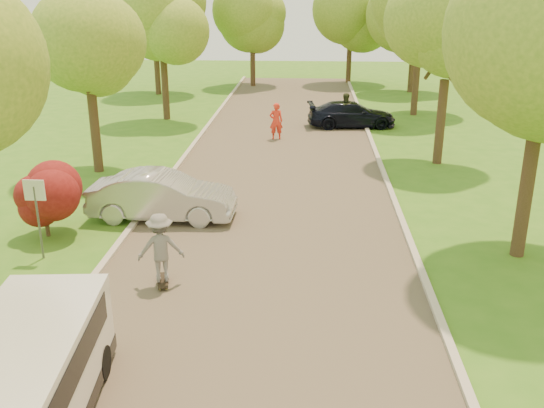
% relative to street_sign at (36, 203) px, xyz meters
% --- Properties ---
extents(ground, '(100.00, 100.00, 0.00)m').
position_rel_street_sign_xyz_m(ground, '(5.80, -4.00, -1.56)').
color(ground, '#37711B').
rests_on(ground, ground).
extents(road, '(8.00, 60.00, 0.01)m').
position_rel_street_sign_xyz_m(road, '(5.80, 4.00, -1.56)').
color(road, '#4C4438').
rests_on(road, ground).
extents(curb_left, '(0.18, 60.00, 0.12)m').
position_rel_street_sign_xyz_m(curb_left, '(1.75, 4.00, -1.50)').
color(curb_left, '#B2AD9E').
rests_on(curb_left, ground).
extents(curb_right, '(0.18, 60.00, 0.12)m').
position_rel_street_sign_xyz_m(curb_right, '(9.85, 4.00, -1.50)').
color(curb_right, '#B2AD9E').
rests_on(curb_right, ground).
extents(street_sign, '(0.55, 0.06, 2.17)m').
position_rel_street_sign_xyz_m(street_sign, '(0.00, 0.00, 0.00)').
color(street_sign, '#59595E').
rests_on(street_sign, ground).
extents(red_shrub, '(1.70, 1.70, 1.95)m').
position_rel_street_sign_xyz_m(red_shrub, '(-0.50, 1.50, -0.47)').
color(red_shrub, '#382619').
rests_on(red_shrub, ground).
extents(tree_l_midb, '(4.30, 4.20, 6.62)m').
position_rel_street_sign_xyz_m(tree_l_midb, '(-1.01, 8.00, 3.02)').
color(tree_l_midb, '#382619').
rests_on(tree_l_midb, ground).
extents(tree_l_far, '(4.92, 4.80, 7.79)m').
position_rel_street_sign_xyz_m(tree_l_far, '(-0.59, 18.00, 3.90)').
color(tree_l_far, '#382619').
rests_on(tree_l_far, ground).
extents(tree_r_midb, '(4.51, 4.40, 7.01)m').
position_rel_street_sign_xyz_m(tree_r_midb, '(12.40, 10.00, 3.32)').
color(tree_r_midb, '#382619').
rests_on(tree_r_midb, ground).
extents(tree_r_far, '(5.33, 5.20, 8.34)m').
position_rel_street_sign_xyz_m(tree_r_far, '(13.03, 20.00, 4.27)').
color(tree_r_far, '#382619').
rests_on(tree_r_far, ground).
extents(tree_bg_a, '(5.12, 5.00, 7.72)m').
position_rel_street_sign_xyz_m(tree_bg_a, '(-2.98, 26.00, 3.75)').
color(tree_bg_a, '#382619').
rests_on(tree_bg_a, ground).
extents(tree_bg_b, '(5.12, 5.00, 7.95)m').
position_rel_street_sign_xyz_m(tree_bg_b, '(14.02, 28.00, 3.97)').
color(tree_bg_b, '#382619').
rests_on(tree_bg_b, ground).
extents(tree_bg_c, '(4.92, 4.80, 7.33)m').
position_rel_street_sign_xyz_m(tree_bg_c, '(3.01, 30.00, 3.46)').
color(tree_bg_c, '#382619').
rests_on(tree_bg_c, ground).
extents(tree_bg_d, '(5.12, 5.00, 7.72)m').
position_rel_street_sign_xyz_m(tree_bg_d, '(10.02, 32.00, 3.75)').
color(tree_bg_d, '#382619').
rests_on(tree_bg_d, ground).
extents(minivan, '(2.27, 4.83, 1.74)m').
position_rel_street_sign_xyz_m(minivan, '(2.60, -6.58, -0.64)').
color(minivan, white).
rests_on(minivan, ground).
extents(silver_sedan, '(4.49, 1.64, 1.47)m').
position_rel_street_sign_xyz_m(silver_sedan, '(2.50, 3.09, -0.83)').
color(silver_sedan, '#AFAEB3').
rests_on(silver_sedan, ground).
extents(dark_sedan, '(4.62, 2.25, 1.29)m').
position_rel_street_sign_xyz_m(dark_sedan, '(9.10, 16.63, -0.92)').
color(dark_sedan, black).
rests_on(dark_sedan, ground).
extents(longboard, '(0.45, 0.91, 0.10)m').
position_rel_street_sign_xyz_m(longboard, '(3.51, -1.28, -1.47)').
color(longboard, black).
rests_on(longboard, ground).
extents(skateboarder, '(1.22, 0.88, 1.70)m').
position_rel_street_sign_xyz_m(skateboarder, '(3.51, -1.28, -0.60)').
color(skateboarder, slate).
rests_on(skateboarder, longboard).
extents(person_striped, '(0.70, 0.53, 1.73)m').
position_rel_street_sign_xyz_m(person_striped, '(5.41, 13.69, -0.70)').
color(person_striped, red).
rests_on(person_striped, ground).
extents(person_olive, '(0.97, 0.82, 1.78)m').
position_rel_street_sign_xyz_m(person_olive, '(8.74, 16.34, -0.68)').
color(person_olive, '#2F3822').
rests_on(person_olive, ground).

